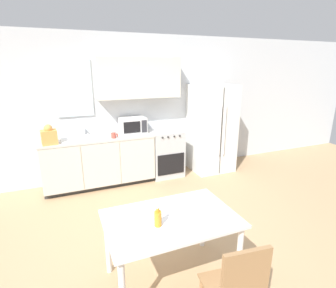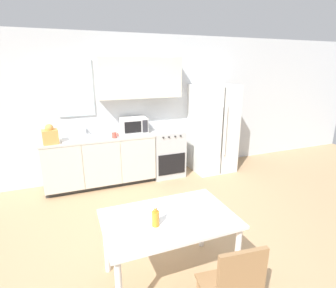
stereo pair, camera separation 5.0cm
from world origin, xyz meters
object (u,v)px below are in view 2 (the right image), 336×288
object	(u,v)px
refrigerator	(213,129)
coffee_mug	(115,135)
microwave	(134,125)
dining_table	(169,226)
drink_bottle	(156,218)
oven_range	(166,153)

from	to	relation	value
refrigerator	coffee_mug	distance (m)	2.03
microwave	dining_table	world-z (taller)	microwave
drink_bottle	refrigerator	bearing A→B (deg)	50.48
oven_range	refrigerator	world-z (taller)	refrigerator
microwave	dining_table	bearing A→B (deg)	-97.50
drink_bottle	oven_range	bearing A→B (deg)	66.95
refrigerator	dining_table	size ratio (longest dim) A/B	1.41
microwave	dining_table	distance (m)	2.73
microwave	oven_range	bearing A→B (deg)	-8.92
coffee_mug	oven_range	bearing A→B (deg)	8.75
microwave	refrigerator	bearing A→B (deg)	-6.00
coffee_mug	dining_table	world-z (taller)	coffee_mug
microwave	drink_bottle	distance (m)	2.82
coffee_mug	drink_bottle	bearing A→B (deg)	-92.38
microwave	coffee_mug	distance (m)	0.49
microwave	dining_table	xyz separation A→B (m)	(-0.35, -2.68, -0.42)
refrigerator	dining_table	xyz separation A→B (m)	(-1.97, -2.51, -0.25)
oven_range	microwave	bearing A→B (deg)	171.08
oven_range	microwave	xyz separation A→B (m)	(-0.62, 0.10, 0.60)
oven_range	coffee_mug	size ratio (longest dim) A/B	7.77
oven_range	microwave	distance (m)	0.87
oven_range	drink_bottle	world-z (taller)	drink_bottle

